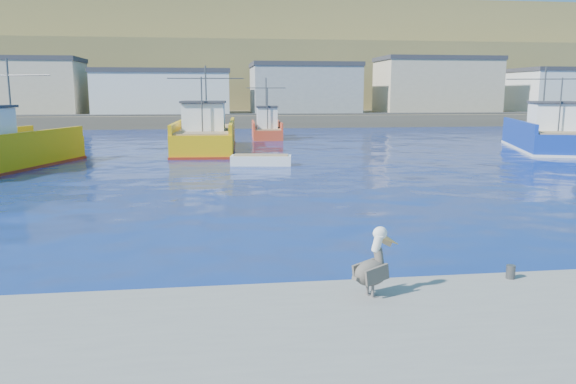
# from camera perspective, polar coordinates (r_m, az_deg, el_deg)

# --- Properties ---
(ground) EXTENTS (260.00, 260.00, 0.00)m
(ground) POSITION_cam_1_polar(r_m,az_deg,el_deg) (15.55, 5.47, -6.94)
(ground) COLOR #07105B
(ground) RESTS_ON ground
(dock_bollards) EXTENTS (36.20, 0.20, 0.30)m
(dock_bollards) POSITION_cam_1_polar(r_m,az_deg,el_deg) (12.41, 11.87, -8.41)
(dock_bollards) COLOR #4C4C4C
(dock_bollards) RESTS_ON dock
(far_shore) EXTENTS (200.00, 81.00, 24.00)m
(far_shore) POSITION_cam_1_polar(r_m,az_deg,el_deg) (123.80, -6.29, 12.10)
(far_shore) COLOR brown
(far_shore) RESTS_ON ground
(trawler_yellow_b) EXTENTS (6.08, 13.06, 6.71)m
(trawler_yellow_b) POSITION_cam_1_polar(r_m,az_deg,el_deg) (44.72, -8.35, 5.61)
(trawler_yellow_b) COLOR #D9A00A
(trawler_yellow_b) RESTS_ON ground
(trawler_blue) EXTENTS (8.16, 13.28, 6.67)m
(trawler_blue) POSITION_cam_1_polar(r_m,az_deg,el_deg) (49.55, 24.71, 5.20)
(trawler_blue) COLOR navy
(trawler_blue) RESTS_ON ground
(boat_orange) EXTENTS (3.92, 7.61, 5.97)m
(boat_orange) POSITION_cam_1_polar(r_m,az_deg,el_deg) (56.35, -2.18, 6.48)
(boat_orange) COLOR red
(boat_orange) RESTS_ON ground
(skiff_mid) EXTENTS (3.93, 1.88, 0.82)m
(skiff_mid) POSITION_cam_1_polar(r_m,az_deg,el_deg) (35.49, -2.75, 3.16)
(skiff_mid) COLOR silver
(skiff_mid) RESTS_ON ground
(pelican) EXTENTS (1.11, 0.72, 1.41)m
(pelican) POSITION_cam_1_polar(r_m,az_deg,el_deg) (11.45, 8.65, -7.52)
(pelican) COLOR #595451
(pelican) RESTS_ON dock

